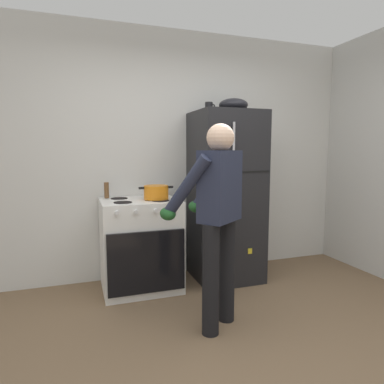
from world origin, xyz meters
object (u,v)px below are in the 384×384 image
refrigerator (225,196)px  pepper_mill (107,190)px  red_pot (156,192)px  person_cook (216,209)px  mixing_bowl (233,105)px  coffee_mug (209,107)px  stove_range (140,245)px

refrigerator → pepper_mill: bearing=170.8°
refrigerator → red_pot: size_ratio=5.25×
person_cook → refrigerator: bearing=61.6°
person_cook → red_pot: person_cook is taller
refrigerator → mixing_bowl: size_ratio=5.85×
red_pot → pepper_mill: (-0.46, 0.25, 0.01)m
red_pot → coffee_mug: size_ratio=3.07×
red_pot → coffee_mug: bearing=9.4°
pepper_mill → refrigerator: bearing=-9.2°
refrigerator → red_pot: refrigerator is taller
mixing_bowl → stove_range: bearing=-179.4°
refrigerator → person_cook: (-0.51, -0.95, 0.05)m
person_cook → mixing_bowl: (0.59, 0.95, 0.93)m
stove_range → person_cook: 1.15m
refrigerator → stove_range: size_ratio=1.97×
coffee_mug → mixing_bowl: (0.26, -0.05, 0.02)m
pepper_mill → mixing_bowl: (1.32, -0.20, 0.88)m
coffee_mug → refrigerator: bearing=-15.8°
refrigerator → stove_range: (-0.94, -0.01, -0.45)m
refrigerator → coffee_mug: size_ratio=16.14×
stove_range → coffee_mug: bearing=4.5°
red_pot → pepper_mill: bearing=151.5°
red_pot → mixing_bowl: mixing_bowl is taller
person_cook → mixing_bowl: mixing_bowl is taller
red_pot → mixing_bowl: bearing=3.3°
refrigerator → red_pot: (-0.78, -0.05, 0.08)m
stove_range → person_cook: person_cook is taller
stove_range → person_cook: bearing=-65.7°
red_pot → refrigerator: bearing=3.7°
person_cook → coffee_mug: (0.34, 1.00, 0.90)m
person_cook → stove_range: bearing=114.3°
person_cook → coffee_mug: coffee_mug is taller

